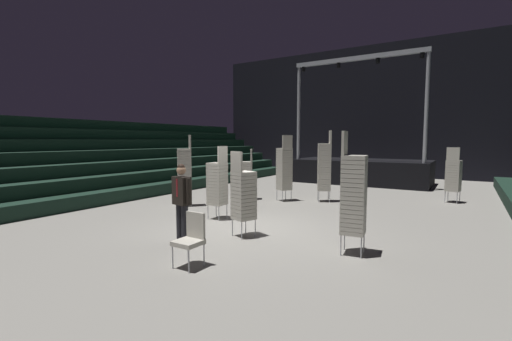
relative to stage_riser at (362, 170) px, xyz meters
name	(u,v)px	position (x,y,z in m)	size (l,w,h in m)	color
ground_plane	(247,231)	(0.00, -10.85, -0.74)	(22.00, 30.00, 0.10)	gray
arena_end_wall	(381,111)	(0.00, 4.15, 3.31)	(22.00, 0.30, 8.00)	black
bleacher_bank_left	(85,156)	(-8.38, -9.85, 0.88)	(5.25, 24.00, 3.15)	black
stage_riser	(362,170)	(0.00, 0.00, 0.00)	(6.54, 3.13, 6.16)	black
man_with_tie	(182,199)	(-0.52, -12.57, 0.28)	(0.57, 0.30, 1.72)	black
chair_stack_front_left	(217,183)	(-1.31, -10.34, 0.33)	(0.45, 0.45, 2.05)	#B2B5BA
chair_stack_front_right	(246,174)	(-2.37, -7.25, 0.25)	(0.60, 0.60, 1.88)	#B2B5BA
chair_stack_mid_left	(185,171)	(-3.42, -9.42, 0.50)	(0.62, 0.62, 2.39)	#B2B5BA
chair_stack_mid_right	(353,193)	(2.78, -11.33, 0.50)	(0.49, 0.49, 2.39)	#B2B5BA
chair_stack_mid_centre	(284,168)	(-1.03, -6.78, 0.50)	(0.60, 0.60, 2.39)	#B2B5BA
chair_stack_rear_left	(243,194)	(0.29, -11.43, 0.29)	(0.57, 0.57, 1.96)	#B2B5BA
chair_stack_rear_right	(453,175)	(4.23, -3.94, 0.29)	(0.52, 0.52, 1.96)	#B2B5BA
chair_stack_rear_centre	(324,166)	(0.26, -6.16, 0.59)	(0.59, 0.59, 2.56)	#B2B5BA
loose_chair_near_man	(191,236)	(0.56, -13.47, -0.16)	(0.45, 0.45, 0.95)	#B2B5BA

